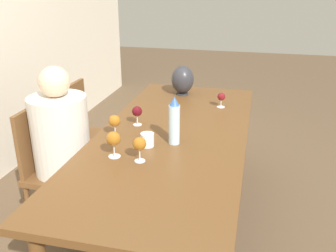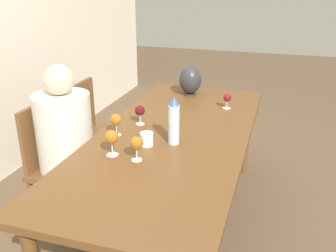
{
  "view_description": "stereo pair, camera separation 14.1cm",
  "coord_description": "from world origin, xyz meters",
  "views": [
    {
      "loc": [
        -2.17,
        -0.5,
        1.71
      ],
      "look_at": [
        -0.12,
        0.0,
        0.86
      ],
      "focal_mm": 40.0,
      "sensor_mm": 36.0,
      "label": 1
    },
    {
      "loc": [
        -2.13,
        -0.63,
        1.71
      ],
      "look_at": [
        -0.12,
        0.0,
        0.86
      ],
      "focal_mm": 40.0,
      "sensor_mm": 36.0,
      "label": 2
    }
  ],
  "objects": [
    {
      "name": "ground_plane",
      "position": [
        0.0,
        0.0,
        0.0
      ],
      "size": [
        14.0,
        14.0,
        0.0
      ],
      "primitive_type": "plane",
      "color": "brown"
    },
    {
      "name": "dining_table",
      "position": [
        0.0,
        0.0,
        0.68
      ],
      "size": [
        2.24,
        0.95,
        0.76
      ],
      "color": "brown",
      "rests_on": "ground_plane"
    },
    {
      "name": "water_bottle",
      "position": [
        -0.14,
        -0.04,
        0.9
      ],
      "size": [
        0.07,
        0.07,
        0.3
      ],
      "color": "silver",
      "rests_on": "dining_table"
    },
    {
      "name": "water_tumbler",
      "position": [
        -0.22,
        0.1,
        0.8
      ],
      "size": [
        0.08,
        0.08,
        0.08
      ],
      "color": "silver",
      "rests_on": "dining_table"
    },
    {
      "name": "vase",
      "position": [
        0.86,
        0.11,
        0.89
      ],
      "size": [
        0.19,
        0.19,
        0.25
      ],
      "color": "#2D2D33",
      "rests_on": "dining_table"
    },
    {
      "name": "wine_glass_0",
      "position": [
        0.6,
        -0.25,
        0.84
      ],
      "size": [
        0.06,
        0.06,
        0.12
      ],
      "color": "silver",
      "rests_on": "dining_table"
    },
    {
      "name": "wine_glass_1",
      "position": [
        -0.4,
        0.24,
        0.86
      ],
      "size": [
        0.08,
        0.08,
        0.15
      ],
      "color": "silver",
      "rests_on": "dining_table"
    },
    {
      "name": "wine_glass_2",
      "position": [
        -0.13,
        0.34,
        0.86
      ],
      "size": [
        0.08,
        0.08,
        0.14
      ],
      "color": "silver",
      "rests_on": "dining_table"
    },
    {
      "name": "wine_glass_3",
      "position": [
        -0.42,
        0.09,
        0.86
      ],
      "size": [
        0.07,
        0.07,
        0.14
      ],
      "color": "silver",
      "rests_on": "dining_table"
    },
    {
      "name": "wine_glass_4",
      "position": [
        0.09,
        0.27,
        0.85
      ],
      "size": [
        0.07,
        0.07,
        0.13
      ],
      "color": "silver",
      "rests_on": "dining_table"
    },
    {
      "name": "chair_near",
      "position": [
        -0.12,
        0.8,
        0.49
      ],
      "size": [
        0.44,
        0.44,
        0.9
      ],
      "color": "brown",
      "rests_on": "ground_plane"
    },
    {
      "name": "chair_far",
      "position": [
        0.44,
        0.8,
        0.49
      ],
      "size": [
        0.44,
        0.44,
        0.9
      ],
      "color": "brown",
      "rests_on": "ground_plane"
    },
    {
      "name": "person_near",
      "position": [
        -0.12,
        0.72,
        0.63
      ],
      "size": [
        0.38,
        0.38,
        1.19
      ],
      "color": "#2D2D38",
      "rests_on": "ground_plane"
    }
  ]
}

